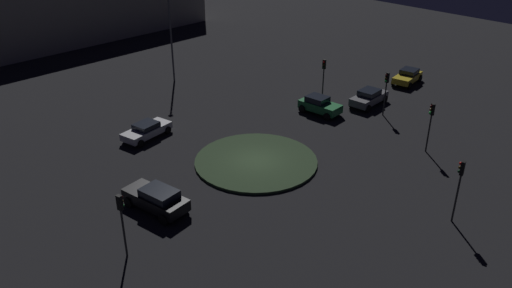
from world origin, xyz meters
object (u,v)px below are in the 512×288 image
object	(u,v)px
car_silver	(147,130)
traffic_light_northeast	(431,118)
traffic_light_east	(460,179)
streetlamp_west	(170,27)
car_yellow	(408,76)
car_grey	(369,97)
car_black	(156,198)
traffic_light_north_near	(324,72)
car_green	(319,105)
traffic_light_south	(122,213)
store_building	(59,5)
traffic_light_north	(386,85)

from	to	relation	value
car_silver	traffic_light_northeast	bearing A→B (deg)	-61.20
traffic_light_east	streetlamp_west	size ratio (longest dim) A/B	0.44
car_yellow	traffic_light_east	xyz separation A→B (m)	(15.48, -19.68, 2.24)
car_grey	car_yellow	bearing A→B (deg)	0.53
car_black	traffic_light_north_near	xyz separation A→B (m)	(-4.94, 22.08, 2.06)
streetlamp_west	car_green	bearing A→B (deg)	15.87
traffic_light_south	streetlamp_west	distance (m)	28.94
traffic_light_south	car_yellow	bearing A→B (deg)	-5.75
car_green	store_building	xyz separation A→B (m)	(-41.48, -5.20, 3.44)
car_black	traffic_light_north_near	size ratio (longest dim) A/B	1.16
car_black	traffic_light_northeast	distance (m)	21.26
car_green	car_grey	xyz separation A→B (m)	(1.89, 4.92, -0.03)
traffic_light_northeast	traffic_light_south	distance (m)	24.05
car_green	car_yellow	xyz separation A→B (m)	(1.10, 12.83, -0.06)
traffic_light_northeast	traffic_light_south	bearing A→B (deg)	24.02
car_black	traffic_light_north	size ratio (longest dim) A/B	1.18
car_yellow	traffic_light_north_near	bearing A→B (deg)	-26.15
car_black	traffic_light_south	distance (m)	5.08
car_green	car_silver	bearing A→B (deg)	-119.68
car_silver	traffic_light_northeast	world-z (taller)	traffic_light_northeast
traffic_light_east	store_building	distance (m)	58.10
car_yellow	traffic_light_northeast	world-z (taller)	traffic_light_northeast
car_silver	traffic_light_east	world-z (taller)	traffic_light_east
traffic_light_north_near	streetlamp_west	world-z (taller)	streetlamp_west
car_grey	traffic_light_east	xyz separation A→B (m)	(14.70, -11.77, 2.21)
traffic_light_south	car_silver	bearing A→B (deg)	40.27
traffic_light_south	streetlamp_west	size ratio (longest dim) A/B	0.41
car_grey	car_silver	size ratio (longest dim) A/B	0.98
car_green	streetlamp_west	xyz separation A→B (m)	(-16.19, -4.60, 4.96)
car_yellow	traffic_light_south	distance (m)	36.41
car_green	traffic_light_north	bearing A→B (deg)	37.47
traffic_light_south	streetlamp_west	world-z (taller)	streetlamp_west
traffic_light_north	traffic_light_south	world-z (taller)	traffic_light_north
car_black	car_silver	bearing A→B (deg)	-39.06
traffic_light_northeast	traffic_light_north	bearing A→B (deg)	-83.54
car_green	traffic_light_north	size ratio (longest dim) A/B	0.98
traffic_light_east	store_building	size ratio (longest dim) A/B	0.11
car_black	streetlamp_west	bearing A→B (deg)	-47.62
traffic_light_north_near	streetlamp_west	distance (m)	16.28
car_green	traffic_light_south	xyz separation A→B (m)	(5.77, -23.22, 2.03)
car_silver	traffic_light_north	bearing A→B (deg)	-42.15
traffic_light_east	car_grey	bearing A→B (deg)	-53.63
traffic_light_south	streetlamp_west	bearing A→B (deg)	36.57
traffic_light_north_near	streetlamp_west	bearing A→B (deg)	-82.77
car_silver	car_green	bearing A→B (deg)	-36.06
traffic_light_north_near	traffic_light_northeast	bearing A→B (deg)	59.88
car_grey	car_yellow	xyz separation A→B (m)	(-0.79, 7.91, -0.04)
car_grey	traffic_light_northeast	world-z (taller)	traffic_light_northeast
traffic_light_northeast	traffic_light_east	xyz separation A→B (m)	(6.00, -7.20, 0.15)
car_green	traffic_light_northeast	bearing A→B (deg)	-3.46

